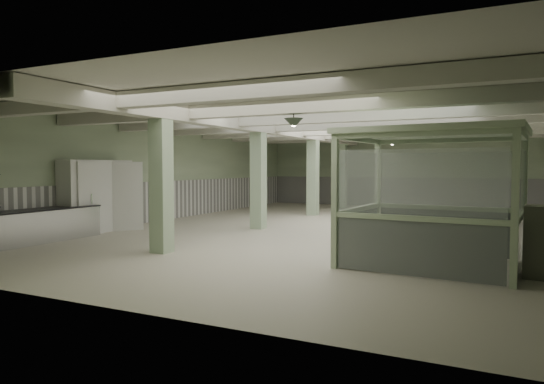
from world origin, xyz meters
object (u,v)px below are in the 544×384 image
at_px(guard_booth, 433,175).
at_px(walkin_cooler, 97,195).
at_px(prep_counter, 12,229).
at_px(filing_cabinet, 537,242).

bearing_deg(guard_booth, walkin_cooler, -179.52).
relative_size(prep_counter, guard_booth, 1.40).
xyz_separation_m(guard_booth, filing_cabinet, (1.91, -0.37, -1.21)).
relative_size(walkin_cooler, filing_cabinet, 1.89).
xyz_separation_m(prep_counter, filing_cabinet, (11.98, 1.94, 0.21)).
height_order(walkin_cooler, filing_cabinet, walkin_cooler).
bearing_deg(filing_cabinet, guard_booth, 173.78).
distance_m(prep_counter, walkin_cooler, 3.09).
height_order(prep_counter, guard_booth, guard_booth).
xyz_separation_m(walkin_cooler, filing_cabinet, (12.06, -1.06, -0.49)).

